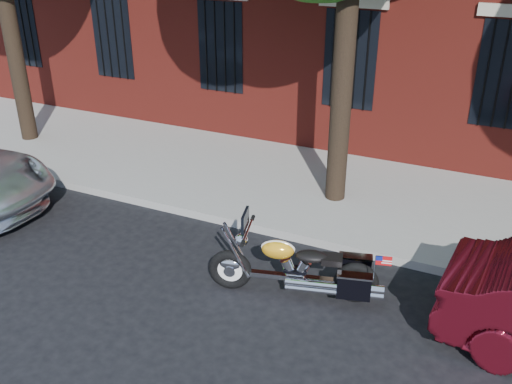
% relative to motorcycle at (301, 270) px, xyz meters
% --- Properties ---
extents(ground, '(120.00, 120.00, 0.00)m').
position_rel_motorcycle_xyz_m(ground, '(-0.95, 0.05, -0.43)').
color(ground, black).
rests_on(ground, ground).
extents(curb, '(40.00, 0.16, 0.15)m').
position_rel_motorcycle_xyz_m(curb, '(-0.95, 1.43, -0.35)').
color(curb, gray).
rests_on(curb, ground).
extents(sidewalk, '(40.00, 3.60, 0.15)m').
position_rel_motorcycle_xyz_m(sidewalk, '(-0.95, 3.31, -0.35)').
color(sidewalk, gray).
rests_on(sidewalk, ground).
extents(motorcycle, '(2.51, 1.09, 1.26)m').
position_rel_motorcycle_xyz_m(motorcycle, '(0.00, 0.00, 0.00)').
color(motorcycle, black).
rests_on(motorcycle, ground).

